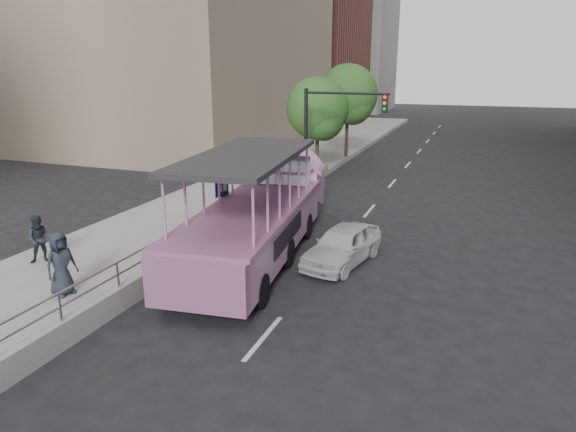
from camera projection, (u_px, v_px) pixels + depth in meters
name	position (u px, v px, depth m)	size (l,w,h in m)	color
ground	(259.00, 298.00, 14.37)	(160.00, 160.00, 0.00)	black
sidewalk	(234.00, 195.00, 25.26)	(5.50, 80.00, 0.30)	#9D9D98
kerb_wall	(197.00, 246.00, 17.09)	(0.24, 30.00, 0.36)	#989793
guardrail	(196.00, 227.00, 16.90)	(0.07, 22.00, 0.71)	#AFAFB4
duck_boat	(262.00, 213.00, 17.64)	(3.96, 11.32, 3.68)	black
car	(342.00, 245.00, 16.70)	(1.51, 3.74, 1.27)	silver
pedestrian_mid	(40.00, 239.00, 15.94)	(0.74, 0.58, 1.53)	#232A33
pedestrian_far	(61.00, 264.00, 13.65)	(0.85, 0.56, 1.75)	#232A33
parking_sign	(222.00, 200.00, 17.83)	(0.21, 0.61, 2.81)	#232326
traffic_signal	(329.00, 124.00, 25.19)	(4.20, 0.32, 5.20)	#232326
street_tree_near	(319.00, 111.00, 28.72)	(3.52, 3.52, 5.72)	#372919
street_tree_far	(349.00, 97.00, 33.90)	(3.97, 3.97, 6.45)	#372919
midrise_brick	(282.00, 6.00, 59.93)	(18.00, 16.00, 26.00)	brown
midrise_stone_b	(335.00, 39.00, 74.46)	(16.00, 14.00, 20.00)	slate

